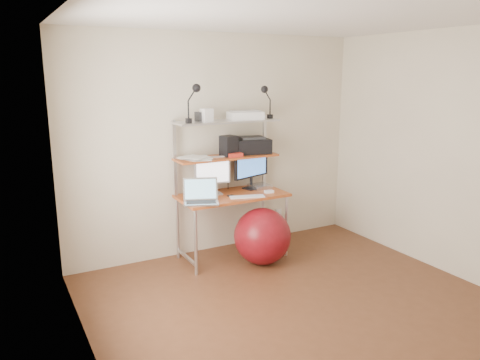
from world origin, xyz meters
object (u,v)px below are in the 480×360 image
at_px(monitor_black, 251,166).
at_px(printer, 252,145).
at_px(monitor_silver, 212,173).
at_px(laptop, 201,197).
at_px(exercise_ball, 262,236).

relative_size(monitor_black, printer, 1.19).
bearing_deg(monitor_black, monitor_silver, 165.69).
bearing_deg(monitor_black, printer, 39.61).
relative_size(monitor_black, laptop, 1.22).
bearing_deg(monitor_silver, monitor_black, 11.52).
height_order(printer, exercise_ball, printer).
bearing_deg(printer, exercise_ball, -95.82).
relative_size(monitor_silver, printer, 1.02).
bearing_deg(printer, monitor_silver, -164.21).
bearing_deg(monitor_black, exercise_ball, -122.32).
distance_m(monitor_black, printer, 0.24).
distance_m(monitor_black, exercise_ball, 0.85).
relative_size(monitor_silver, laptop, 1.04).
bearing_deg(exercise_ball, monitor_silver, 131.81).
distance_m(laptop, printer, 0.95).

